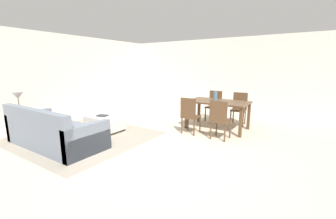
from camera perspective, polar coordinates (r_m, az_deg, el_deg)
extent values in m
plane|color=beige|center=(4.46, -3.65, -10.87)|extent=(10.80, 10.80, 0.00)
cube|color=silver|center=(8.67, 16.60, 8.70)|extent=(9.00, 0.12, 2.70)
cube|color=silver|center=(7.95, -28.65, 7.59)|extent=(0.12, 11.00, 2.70)
cube|color=gray|center=(5.67, -21.19, -6.65)|extent=(3.00, 2.80, 0.01)
cube|color=slate|center=(5.31, -27.10, -6.05)|extent=(2.28, 1.00, 0.42)
cube|color=slate|center=(5.02, -31.66, -2.37)|extent=(2.28, 0.16, 0.44)
cube|color=slate|center=(6.21, -32.16, -3.20)|extent=(0.14, 1.00, 0.62)
cube|color=slate|center=(4.41, -20.16, -7.51)|extent=(0.14, 1.00, 0.62)
cube|color=tan|center=(5.53, -31.31, -1.73)|extent=(0.34, 0.10, 0.34)
cube|color=beige|center=(4.75, -26.62, -3.31)|extent=(0.32, 0.09, 0.32)
cube|color=silver|center=(5.98, -16.27, -3.25)|extent=(1.00, 0.57, 0.32)
cylinder|color=#513823|center=(6.51, -17.22, -3.87)|extent=(0.05, 0.05, 0.06)
cylinder|color=#513823|center=(5.86, -11.51, -5.26)|extent=(0.05, 0.05, 0.06)
cylinder|color=#513823|center=(6.23, -20.54, -4.77)|extent=(0.05, 0.05, 0.06)
cylinder|color=#513823|center=(5.55, -14.93, -6.36)|extent=(0.05, 0.05, 0.06)
cube|color=olive|center=(6.48, -34.16, -0.90)|extent=(0.40, 0.40, 0.03)
cylinder|color=olive|center=(6.75, -33.15, -2.73)|extent=(0.04, 0.04, 0.51)
cylinder|color=olive|center=(6.45, -31.91, -3.18)|extent=(0.04, 0.04, 0.51)
cylinder|color=olive|center=(6.63, -35.82, -3.26)|extent=(0.04, 0.04, 0.51)
cylinder|color=olive|center=(6.32, -34.69, -3.76)|extent=(0.04, 0.04, 0.51)
cylinder|color=brown|center=(6.48, -34.18, -0.66)|extent=(0.16, 0.16, 0.02)
cylinder|color=brown|center=(6.45, -34.35, 0.84)|extent=(0.02, 0.02, 0.32)
cone|color=silver|center=(6.42, -34.60, 3.03)|extent=(0.26, 0.26, 0.18)
cube|color=#513823|center=(5.96, 12.89, 1.97)|extent=(1.57, 0.92, 0.04)
cube|color=#513823|center=(6.67, 8.09, -0.19)|extent=(0.07, 0.07, 0.72)
cube|color=#513823|center=(6.21, 20.33, -1.65)|extent=(0.07, 0.07, 0.72)
cube|color=#513823|center=(5.97, 4.83, -1.49)|extent=(0.07, 0.07, 0.72)
cube|color=#513823|center=(5.45, 18.42, -3.28)|extent=(0.07, 0.07, 0.72)
cube|color=#513823|center=(5.52, 6.07, -1.84)|extent=(0.40, 0.40, 0.04)
cube|color=#513823|center=(5.30, 5.25, 0.46)|extent=(0.40, 0.04, 0.47)
cylinder|color=#513823|center=(5.79, 5.27, -3.48)|extent=(0.04, 0.04, 0.41)
cylinder|color=#513823|center=(5.65, 8.34, -3.93)|extent=(0.04, 0.04, 0.41)
cylinder|color=#513823|center=(5.50, 3.63, -4.25)|extent=(0.04, 0.04, 0.41)
cylinder|color=#513823|center=(5.35, 6.83, -4.76)|extent=(0.04, 0.04, 0.41)
cube|color=#513823|center=(5.21, 13.64, -2.90)|extent=(0.41, 0.41, 0.04)
cube|color=#513823|center=(4.99, 13.02, -0.49)|extent=(0.40, 0.05, 0.47)
cylinder|color=#513823|center=(5.48, 12.53, -4.57)|extent=(0.04, 0.04, 0.41)
cylinder|color=#513823|center=(5.37, 15.89, -5.08)|extent=(0.04, 0.04, 0.41)
cylinder|color=#513823|center=(5.18, 11.07, -5.45)|extent=(0.04, 0.04, 0.41)
cylinder|color=#513823|center=(5.06, 14.61, -6.02)|extent=(0.04, 0.04, 0.41)
cube|color=#513823|center=(6.86, 11.68, 0.61)|extent=(0.41, 0.41, 0.04)
cube|color=#513823|center=(6.99, 12.34, 2.89)|extent=(0.40, 0.05, 0.47)
cylinder|color=#513823|center=(6.69, 12.37, -1.66)|extent=(0.04, 0.04, 0.41)
cylinder|color=#513823|center=(6.82, 9.73, -1.31)|extent=(0.04, 0.04, 0.41)
cylinder|color=#513823|center=(7.00, 13.43, -1.14)|extent=(0.04, 0.04, 0.41)
cylinder|color=#513823|center=(7.13, 10.88, -0.81)|extent=(0.04, 0.04, 0.41)
cube|color=#513823|center=(6.59, 17.91, -0.15)|extent=(0.43, 0.43, 0.04)
cube|color=#513823|center=(6.72, 18.34, 2.25)|extent=(0.40, 0.07, 0.47)
cylinder|color=#513823|center=(6.45, 18.99, -2.52)|extent=(0.04, 0.04, 0.41)
cylinder|color=#513823|center=(6.51, 16.04, -2.22)|extent=(0.04, 0.04, 0.41)
cylinder|color=#513823|center=(6.77, 19.48, -1.90)|extent=(0.04, 0.04, 0.41)
cylinder|color=#513823|center=(6.83, 16.67, -1.62)|extent=(0.04, 0.04, 0.41)
cylinder|color=slate|center=(5.99, 12.27, 3.41)|extent=(0.10, 0.10, 0.24)
cube|color=#333338|center=(5.98, -16.76, -1.52)|extent=(0.30, 0.25, 0.03)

